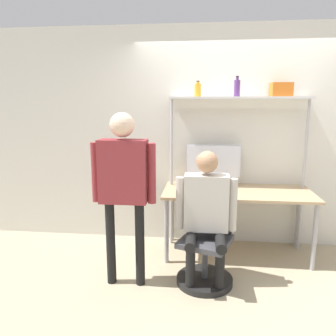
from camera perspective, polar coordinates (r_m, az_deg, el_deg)
name	(u,v)px	position (r m, az deg, el deg)	size (l,w,h in m)	color
ground_plane	(238,269)	(3.79, 12.11, -16.87)	(12.00, 12.00, 0.00)	tan
wall_back	(236,138)	(4.17, 11.78, 5.19)	(8.00, 0.06, 2.70)	silver
desk	(237,197)	(3.90, 11.95, -5.01)	(1.70, 0.75, 0.78)	tan
shelf_unit	(238,121)	(3.97, 12.15, 8.06)	(1.62, 0.29, 1.85)	silver
monitor	(213,163)	(4.02, 7.89, 0.89)	(0.66, 0.20, 0.50)	#B7B7BC
laptop	(212,188)	(3.67, 7.59, -3.53)	(0.30, 0.23, 0.23)	silver
cell_phone	(233,195)	(3.67, 11.29, -4.61)	(0.07, 0.15, 0.01)	silver
office_chair	(206,255)	(3.40, 6.69, -14.81)	(0.58, 0.58, 0.92)	black
person_seated	(206,208)	(3.17, 6.66, -6.94)	(0.59, 0.46, 1.33)	black
person_standing	(123,177)	(3.10, -7.76, -1.59)	(0.62, 0.23, 1.69)	black
bottle_amber	(198,90)	(3.95, 5.21, 13.38)	(0.08, 0.08, 0.18)	gold
bottle_purple	(237,88)	(3.97, 11.93, 13.49)	(0.07, 0.07, 0.23)	#593372
storage_box	(281,90)	(4.04, 19.08, 12.77)	(0.22, 0.22, 0.15)	#D1661E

